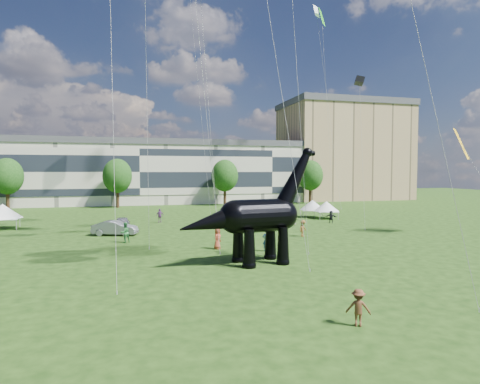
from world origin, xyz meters
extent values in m
plane|color=#16330C|center=(0.00, 0.00, 0.00)|extent=(220.00, 220.00, 0.00)
cube|color=beige|center=(-8.00, 62.00, 6.00)|extent=(78.00, 11.00, 12.00)
cube|color=tan|center=(40.00, 65.00, 11.00)|extent=(28.00, 18.00, 22.00)
cylinder|color=#382314|center=(-30.00, 53.00, 1.60)|extent=(0.56, 0.56, 3.20)
ellipsoid|color=#14380F|center=(-30.00, 53.00, 6.32)|extent=(5.20, 5.20, 6.24)
cylinder|color=#382314|center=(-12.00, 53.00, 1.60)|extent=(0.56, 0.56, 3.20)
ellipsoid|color=#14380F|center=(-12.00, 53.00, 6.32)|extent=(5.20, 5.20, 6.24)
cylinder|color=#382314|center=(8.00, 53.00, 1.60)|extent=(0.56, 0.56, 3.20)
ellipsoid|color=#14380F|center=(8.00, 53.00, 6.32)|extent=(5.20, 5.20, 6.24)
cylinder|color=#382314|center=(26.00, 53.00, 1.60)|extent=(0.56, 0.56, 3.20)
ellipsoid|color=#14380F|center=(26.00, 53.00, 6.32)|extent=(5.20, 5.20, 6.24)
cone|color=black|center=(-1.21, 3.29, 1.33)|extent=(1.05, 1.05, 2.66)
sphere|color=black|center=(-1.21, 3.29, 0.16)|extent=(0.98, 0.98, 0.98)
cone|color=black|center=(-1.50, 5.22, 1.33)|extent=(1.05, 1.05, 2.66)
sphere|color=black|center=(-1.50, 5.22, 0.16)|extent=(0.98, 0.98, 0.98)
cone|color=black|center=(1.42, 3.69, 1.33)|extent=(1.05, 1.05, 2.66)
sphere|color=black|center=(1.42, 3.69, 0.16)|extent=(0.98, 0.98, 0.98)
cone|color=black|center=(1.13, 5.62, 1.33)|extent=(1.05, 1.05, 2.66)
sphere|color=black|center=(1.13, 5.62, 0.16)|extent=(0.98, 0.98, 0.98)
cylinder|color=black|center=(-0.13, 4.44, 3.46)|extent=(4.05, 2.93, 2.40)
sphere|color=black|center=(-1.97, 4.16, 3.46)|extent=(2.40, 2.40, 2.40)
sphere|color=black|center=(1.71, 4.72, 3.46)|extent=(2.31, 2.31, 2.31)
cone|color=black|center=(2.79, 4.89, 6.03)|extent=(3.50, 1.82, 4.70)
sphere|color=black|center=(3.86, 5.05, 8.07)|extent=(0.75, 0.75, 0.75)
cylinder|color=black|center=(4.12, 5.09, 8.03)|extent=(0.67, 0.48, 0.39)
cone|color=black|center=(-3.78, 3.89, 3.17)|extent=(4.92, 2.55, 2.61)
imported|color=#ABAAAF|center=(-10.30, 24.12, 0.73)|extent=(1.81, 4.30, 1.45)
imported|color=slate|center=(-10.90, 20.24, 0.76)|extent=(4.85, 2.77, 1.51)
imported|color=white|center=(3.65, 27.84, 0.69)|extent=(5.30, 3.08, 1.39)
imported|color=#595960|center=(9.50, 24.90, 0.68)|extent=(1.99, 4.73, 1.36)
cube|color=silver|center=(15.93, 30.13, 1.04)|extent=(3.64, 3.64, 0.11)
cone|color=silver|center=(15.93, 30.13, 1.79)|extent=(4.62, 4.62, 1.42)
cylinder|color=#999999|center=(14.23, 29.36, 0.52)|extent=(0.06, 0.06, 1.04)
cylinder|color=#999999|center=(16.70, 28.43, 0.52)|extent=(0.06, 0.06, 1.04)
cylinder|color=#999999|center=(15.15, 31.83, 0.52)|extent=(0.06, 0.06, 1.04)
cylinder|color=#999999|center=(17.63, 30.90, 0.52)|extent=(0.06, 0.06, 1.04)
cube|color=white|center=(17.09, 28.06, 1.02)|extent=(3.21, 3.21, 0.11)
cone|color=white|center=(17.09, 28.06, 1.76)|extent=(4.06, 4.06, 1.39)
cylinder|color=#999999|center=(15.60, 27.00, 0.51)|extent=(0.06, 0.06, 1.02)
cylinder|color=#999999|center=(18.15, 26.56, 0.51)|extent=(0.06, 0.06, 1.02)
cylinder|color=#999999|center=(16.03, 29.55, 0.51)|extent=(0.06, 0.06, 1.02)
cylinder|color=#999999|center=(18.59, 29.12, 0.51)|extent=(0.06, 0.06, 1.02)
cube|color=white|center=(-23.61, 28.14, 1.21)|extent=(3.71, 3.71, 0.13)
cone|color=white|center=(-23.61, 28.14, 2.09)|extent=(4.70, 4.70, 1.65)
cylinder|color=#999999|center=(-21.88, 26.82, 0.60)|extent=(0.07, 0.07, 1.21)
cylinder|color=#999999|center=(-22.30, 29.87, 0.60)|extent=(0.07, 0.07, 1.21)
imported|color=#5B2D66|center=(-5.77, 29.65, 0.90)|extent=(1.14, 0.76, 1.80)
imported|color=black|center=(15.45, 23.47, 0.80)|extent=(1.46, 1.30, 1.61)
imported|color=#327E3E|center=(-9.77, 15.55, 0.95)|extent=(1.14, 1.05, 1.90)
imported|color=#284A95|center=(1.72, 8.35, 0.93)|extent=(0.78, 0.63, 1.86)
imported|color=brown|center=(0.48, -7.93, 0.81)|extent=(1.20, 1.02, 1.62)
imported|color=#A04028|center=(-2.03, 10.35, 0.91)|extent=(1.00, 1.06, 1.82)
imported|color=brown|center=(7.69, 14.57, 0.85)|extent=(1.26, 1.15, 1.70)
plane|color=#F8B50D|center=(23.89, 11.41, 9.49)|extent=(3.51, 3.30, 3.19)
plane|color=white|center=(23.46, 45.46, 35.71)|extent=(2.05, 1.64, 2.12)
plane|color=#21A018|center=(24.29, 44.91, 34.58)|extent=(2.54, 2.80, 2.89)
cube|color=black|center=(18.81, 22.77, 18.08)|extent=(2.09, 2.63, 0.96)
camera|label=1|loc=(-8.72, -23.06, 6.68)|focal=30.00mm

